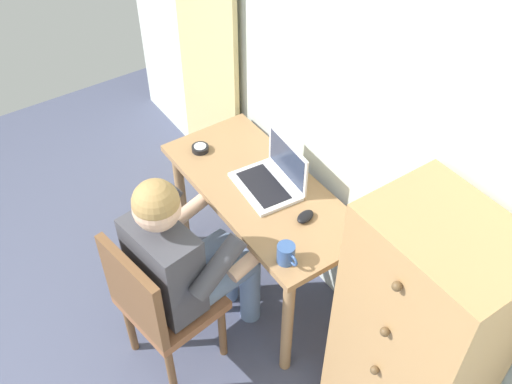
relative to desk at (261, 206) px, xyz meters
name	(u,v)px	position (x,y,z in m)	size (l,w,h in m)	color
wall_back	(381,122)	(0.39, 0.33, 0.63)	(4.80, 0.05, 2.50)	silver
curtain_panel	(205,25)	(-0.94, 0.26, 0.52)	(0.64, 0.03, 2.26)	#CCB77A
desk	(261,206)	(0.00, 0.00, 0.00)	(1.14, 0.52, 0.74)	#9E754C
dresser	(417,341)	(1.03, 0.06, 0.04)	(0.57, 0.46, 1.32)	tan
chair	(158,302)	(0.14, -0.68, -0.14)	(0.48, 0.46, 0.86)	brown
person_seated	(186,257)	(0.12, -0.50, 0.05)	(0.59, 0.62, 1.18)	#6B84AD
laptop	(273,177)	(0.02, 0.06, 0.18)	(0.36, 0.28, 0.24)	silver
computer_mouse	(305,217)	(0.29, 0.05, 0.14)	(0.06, 0.10, 0.03)	black
desk_clock	(200,148)	(-0.42, -0.10, 0.14)	(0.09, 0.09, 0.03)	black
coffee_mug	(286,254)	(0.45, -0.18, 0.18)	(0.12, 0.08, 0.09)	#33518C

